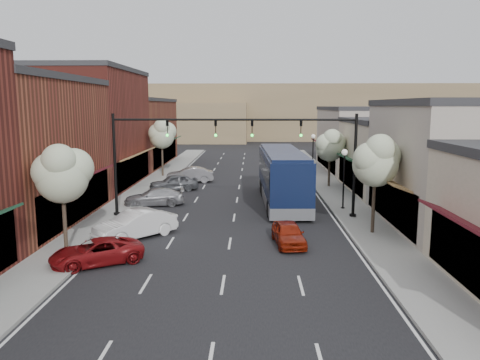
# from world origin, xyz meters

# --- Properties ---
(ground) EXTENTS (160.00, 160.00, 0.00)m
(ground) POSITION_xyz_m (0.00, 0.00, 0.00)
(ground) COLOR black
(ground) RESTS_ON ground
(sidewalk_left) EXTENTS (2.80, 73.00, 0.15)m
(sidewalk_left) POSITION_xyz_m (-8.40, 18.50, 0.07)
(sidewalk_left) COLOR gray
(sidewalk_left) RESTS_ON ground
(sidewalk_right) EXTENTS (2.80, 73.00, 0.15)m
(sidewalk_right) POSITION_xyz_m (8.40, 18.50, 0.07)
(sidewalk_right) COLOR gray
(sidewalk_right) RESTS_ON ground
(curb_left) EXTENTS (0.25, 73.00, 0.17)m
(curb_left) POSITION_xyz_m (-7.00, 18.50, 0.07)
(curb_left) COLOR gray
(curb_left) RESTS_ON ground
(curb_right) EXTENTS (0.25, 73.00, 0.17)m
(curb_right) POSITION_xyz_m (7.00, 18.50, 0.07)
(curb_right) COLOR gray
(curb_right) RESTS_ON ground
(bldg_left_midnear) EXTENTS (10.14, 14.10, 9.40)m
(bldg_left_midnear) POSITION_xyz_m (-14.23, 6.00, 4.66)
(bldg_left_midnear) COLOR brown
(bldg_left_midnear) RESTS_ON ground
(bldg_left_midfar) EXTENTS (10.14, 14.10, 10.90)m
(bldg_left_midfar) POSITION_xyz_m (-14.24, 20.00, 5.40)
(bldg_left_midfar) COLOR maroon
(bldg_left_midfar) RESTS_ON ground
(bldg_left_far) EXTENTS (10.14, 18.10, 8.40)m
(bldg_left_far) POSITION_xyz_m (-14.22, 36.00, 4.16)
(bldg_left_far) COLOR brown
(bldg_left_far) RESTS_ON ground
(bldg_right_midnear) EXTENTS (9.14, 12.10, 7.90)m
(bldg_right_midnear) POSITION_xyz_m (13.72, 6.00, 3.91)
(bldg_right_midnear) COLOR #A99D91
(bldg_right_midnear) RESTS_ON ground
(bldg_right_midfar) EXTENTS (9.14, 12.10, 6.40)m
(bldg_right_midfar) POSITION_xyz_m (13.70, 18.00, 3.17)
(bldg_right_midfar) COLOR beige
(bldg_right_midfar) RESTS_ON ground
(bldg_right_far) EXTENTS (9.14, 16.10, 7.40)m
(bldg_right_far) POSITION_xyz_m (13.71, 32.00, 3.66)
(bldg_right_far) COLOR #A99D91
(bldg_right_far) RESTS_ON ground
(hill_far) EXTENTS (120.00, 30.00, 12.00)m
(hill_far) POSITION_xyz_m (0.00, 90.00, 6.00)
(hill_far) COLOR #7A6647
(hill_far) RESTS_ON ground
(hill_near) EXTENTS (50.00, 20.00, 8.00)m
(hill_near) POSITION_xyz_m (-25.00, 78.00, 4.00)
(hill_near) COLOR #7A6647
(hill_near) RESTS_ON ground
(signal_mast_right) EXTENTS (8.22, 0.46, 7.00)m
(signal_mast_right) POSITION_xyz_m (5.62, 8.00, 4.62)
(signal_mast_right) COLOR black
(signal_mast_right) RESTS_ON ground
(signal_mast_left) EXTENTS (8.22, 0.46, 7.00)m
(signal_mast_left) POSITION_xyz_m (-5.62, 8.00, 4.62)
(signal_mast_left) COLOR black
(signal_mast_left) RESTS_ON ground
(tree_right_near) EXTENTS (2.85, 2.65, 5.95)m
(tree_right_near) POSITION_xyz_m (8.35, 3.94, 4.45)
(tree_right_near) COLOR #47382B
(tree_right_near) RESTS_ON ground
(tree_right_far) EXTENTS (2.85, 2.65, 5.43)m
(tree_right_far) POSITION_xyz_m (8.35, 19.94, 3.99)
(tree_right_far) COLOR #47382B
(tree_right_far) RESTS_ON ground
(tree_left_near) EXTENTS (2.85, 2.65, 5.69)m
(tree_left_near) POSITION_xyz_m (-8.25, -0.06, 4.22)
(tree_left_near) COLOR #47382B
(tree_left_near) RESTS_ON ground
(tree_left_far) EXTENTS (2.85, 2.65, 6.13)m
(tree_left_far) POSITION_xyz_m (-8.25, 25.94, 4.60)
(tree_left_far) COLOR #47382B
(tree_left_far) RESTS_ON ground
(lamp_post_near) EXTENTS (0.44, 0.44, 4.44)m
(lamp_post_near) POSITION_xyz_m (7.80, 10.50, 3.01)
(lamp_post_near) COLOR black
(lamp_post_near) RESTS_ON ground
(lamp_post_far) EXTENTS (0.44, 0.44, 4.44)m
(lamp_post_far) POSITION_xyz_m (7.80, 28.00, 3.01)
(lamp_post_far) COLOR black
(lamp_post_far) RESTS_ON ground
(coach_bus) EXTENTS (3.42, 13.52, 4.10)m
(coach_bus) POSITION_xyz_m (3.55, 13.02, 2.12)
(coach_bus) COLOR #0E183A
(coach_bus) RESTS_ON ground
(red_hatchback) EXTENTS (1.92, 3.89, 1.28)m
(red_hatchback) POSITION_xyz_m (3.21, 1.83, 0.64)
(red_hatchback) COLOR maroon
(red_hatchback) RESTS_ON ground
(parked_car_a) EXTENTS (4.76, 3.90, 1.21)m
(parked_car_a) POSITION_xyz_m (-6.20, -1.56, 0.60)
(parked_car_a) COLOR maroon
(parked_car_a) RESTS_ON ground
(parked_car_b) EXTENTS (4.58, 4.64, 1.59)m
(parked_car_b) POSITION_xyz_m (-5.45, 2.94, 0.80)
(parked_car_b) COLOR silver
(parked_car_b) RESTS_ON ground
(parked_car_c) EXTENTS (4.77, 2.67, 1.31)m
(parked_car_c) POSITION_xyz_m (-6.20, 11.72, 0.65)
(parked_car_c) COLOR #99999E
(parked_car_c) RESTS_ON ground
(parked_car_d) EXTENTS (4.62, 2.96, 1.46)m
(parked_car_d) POSITION_xyz_m (-5.77, 18.00, 0.73)
(parked_car_d) COLOR #595C61
(parked_car_d) RESTS_ON ground
(parked_car_e) EXTENTS (4.80, 2.32, 1.52)m
(parked_car_e) POSITION_xyz_m (-4.95, 22.50, 0.76)
(parked_car_e) COLOR #959499
(parked_car_e) RESTS_ON ground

